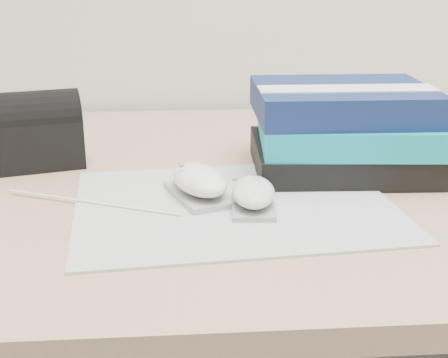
{
  "coord_description": "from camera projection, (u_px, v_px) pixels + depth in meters",
  "views": [
    {
      "loc": [
        -0.12,
        0.75,
        1.02
      ],
      "look_at": [
        -0.07,
        1.44,
        0.77
      ],
      "focal_mm": 50.0,
      "sensor_mm": 36.0,
      "label": 1
    }
  ],
  "objects": [
    {
      "name": "desk",
      "position": [
        258.0,
        295.0,
        1.03
      ],
      "size": [
        1.6,
        0.8,
        0.73
      ],
      "color": "tan",
      "rests_on": "ground"
    },
    {
      "name": "mousepad",
      "position": [
        234.0,
        205.0,
        0.77
      ],
      "size": [
        0.41,
        0.33,
        0.0
      ],
      "primitive_type": "cube",
      "rotation": [
        0.0,
        0.0,
        0.09
      ],
      "color": "#97989F",
      "rests_on": "desk"
    },
    {
      "name": "mouse_rear",
      "position": [
        199.0,
        182.0,
        0.78
      ],
      "size": [
        0.09,
        0.12,
        0.05
      ],
      "color": "#A2A2A4",
      "rests_on": "mousepad"
    },
    {
      "name": "mouse_front",
      "position": [
        253.0,
        194.0,
        0.75
      ],
      "size": [
        0.06,
        0.1,
        0.04
      ],
      "color": "#969698",
      "rests_on": "mousepad"
    },
    {
      "name": "usb_cable",
      "position": [
        92.0,
        202.0,
        0.77
      ],
      "size": [
        0.22,
        0.1,
        0.0
      ],
      "primitive_type": "cylinder",
      "rotation": [
        0.0,
        1.57,
        -0.42
      ],
      "color": "white",
      "rests_on": "mousepad"
    },
    {
      "name": "book_stack",
      "position": [
        343.0,
        129.0,
        0.88
      ],
      "size": [
        0.26,
        0.21,
        0.12
      ],
      "color": "black",
      "rests_on": "desk"
    },
    {
      "name": "pouch",
      "position": [
        38.0,
        130.0,
        0.9
      ],
      "size": [
        0.14,
        0.11,
        0.11
      ],
      "color": "black",
      "rests_on": "desk"
    }
  ]
}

